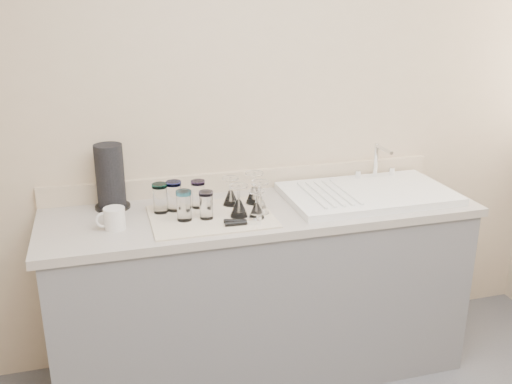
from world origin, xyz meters
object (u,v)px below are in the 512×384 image
object	(u,v)px
tumbler_lavender	(206,205)
can_opener	(243,222)
tumbler_teal	(160,198)
goblet_back_left	(231,196)
tumbler_purple	(198,194)
goblet_front_right	(260,202)
sink_unit	(368,193)
goblet_front_left	(239,206)
white_mug	(114,218)
tumbler_cyan	(174,196)
tumbler_blue	(184,205)
goblet_extra	(257,209)
goblet_back_right	(254,193)
paper_towel_roll	(110,178)

from	to	relation	value
tumbler_lavender	can_opener	world-z (taller)	tumbler_lavender
tumbler_teal	tumbler_lavender	bearing A→B (deg)	-34.71
tumbler_teal	goblet_back_left	xyz separation A→B (m)	(0.33, 0.01, -0.02)
tumbler_purple	goblet_front_right	xyz separation A→B (m)	(0.26, -0.15, -0.02)
sink_unit	goblet_front_left	xyz separation A→B (m)	(-0.69, -0.10, 0.04)
tumbler_purple	white_mug	distance (m)	0.42
goblet_back_left	goblet_front_right	world-z (taller)	goblet_front_right
tumbler_cyan	can_opener	xyz separation A→B (m)	(0.26, -0.25, -0.06)
tumbler_blue	tumbler_teal	bearing A→B (deg)	126.19
tumbler_teal	goblet_back_left	bearing A→B (deg)	1.56
goblet_extra	goblet_back_right	bearing A→B (deg)	77.23
goblet_extra	white_mug	world-z (taller)	goblet_extra
tumbler_cyan	tumbler_purple	xyz separation A→B (m)	(0.11, 0.01, -0.00)
tumbler_teal	goblet_back_right	distance (m)	0.45
goblet_extra	goblet_back_left	bearing A→B (deg)	110.44
tumbler_lavender	white_mug	distance (m)	0.40
tumbler_blue	paper_towel_roll	world-z (taller)	paper_towel_roll
sink_unit	tumbler_teal	size ratio (longest dim) A/B	5.91
tumbler_cyan	can_opener	bearing A→B (deg)	-44.13
tumbler_cyan	tumbler_purple	bearing A→B (deg)	3.59
tumbler_blue	goblet_front_left	bearing A→B (deg)	-5.41
goblet_front_left	paper_towel_roll	distance (m)	0.62
goblet_back_left	goblet_front_left	distance (m)	0.16
tumbler_cyan	tumbler_blue	distance (m)	0.14
tumbler_lavender	goblet_front_right	world-z (taller)	goblet_front_right
tumbler_blue	tumbler_cyan	bearing A→B (deg)	100.36
tumbler_purple	tumbler_cyan	bearing A→B (deg)	-176.41
goblet_front_right	goblet_extra	world-z (taller)	goblet_front_right
paper_towel_roll	tumbler_teal	bearing A→B (deg)	-33.85
goblet_back_right	can_opener	world-z (taller)	goblet_back_right
white_mug	paper_towel_roll	bearing A→B (deg)	89.13
goblet_back_right	paper_towel_roll	world-z (taller)	paper_towel_roll
sink_unit	white_mug	distance (m)	1.24
sink_unit	can_opener	xyz separation A→B (m)	(-0.70, -0.20, -0.00)
tumbler_cyan	tumbler_teal	bearing A→B (deg)	-171.03
sink_unit	tumbler_blue	xyz separation A→B (m)	(-0.93, -0.08, 0.06)
paper_towel_roll	tumbler_blue	bearing A→B (deg)	-41.35
tumbler_blue	goblet_back_left	bearing A→B (deg)	28.59
can_opener	goblet_extra	bearing A→B (deg)	36.24
tumbler_blue	goblet_back_right	xyz separation A→B (m)	(0.36, 0.13, -0.02)
tumbler_teal	can_opener	bearing A→B (deg)	-36.59
tumbler_cyan	goblet_extra	size ratio (longest dim) A/B	1.08
goblet_front_right	goblet_back_left	bearing A→B (deg)	126.78
tumbler_blue	goblet_front_left	size ratio (longest dim) A/B	0.93
paper_towel_roll	tumbler_cyan	bearing A→B (deg)	-25.31
tumbler_purple	tumbler_blue	world-z (taller)	tumbler_blue
can_opener	sink_unit	bearing A→B (deg)	15.64
sink_unit	goblet_back_left	bearing A→B (deg)	175.27
goblet_back_left	tumbler_cyan	bearing A→B (deg)	179.72
tumbler_purple	goblet_back_right	distance (m)	0.27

